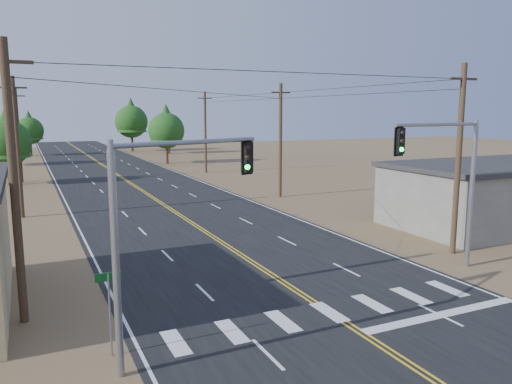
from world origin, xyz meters
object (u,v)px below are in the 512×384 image
signal_mast_left (161,213)px  street_sign (109,300)px  signal_mast_right (452,171)px  building_right (502,195)px

signal_mast_left → street_sign: size_ratio=2.51×
signal_mast_left → signal_mast_right: signal_mast_right is taller
signal_mast_left → building_right: bearing=-0.9°
signal_mast_left → street_sign: (-1.50, 0.82, -2.78)m
signal_mast_right → street_sign: signal_mast_right is taller
signal_mast_right → signal_mast_left: bearing=-178.0°
building_right → signal_mast_right: size_ratio=2.09×
signal_mast_left → signal_mast_right: size_ratio=0.95×
signal_mast_right → street_sign: size_ratio=2.65×
building_right → street_sign: building_right is taller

